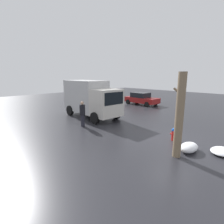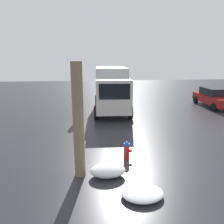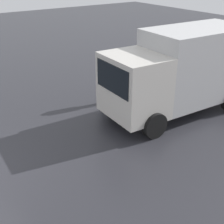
% 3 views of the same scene
% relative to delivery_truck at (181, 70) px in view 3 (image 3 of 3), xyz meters
% --- Properties ---
extents(delivery_truck, '(6.00, 2.71, 3.20)m').
position_rel_delivery_truck_xyz_m(delivery_truck, '(0.00, 0.00, 0.00)').
color(delivery_truck, beige).
rests_on(delivery_truck, ground_plane).
extents(pedestrian, '(0.40, 0.40, 1.84)m').
position_rel_delivery_truck_xyz_m(pedestrian, '(-2.00, 2.29, -0.71)').
color(pedestrian, '#23232D').
rests_on(pedestrian, ground_plane).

